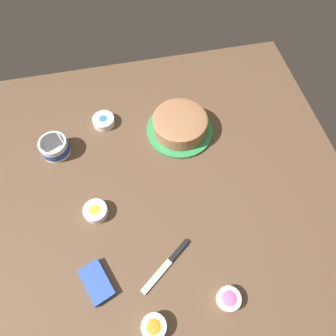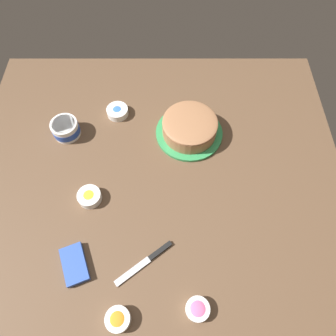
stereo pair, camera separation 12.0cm
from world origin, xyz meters
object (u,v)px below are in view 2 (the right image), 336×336
(frosted_cake, at_px, (190,128))
(sprinkle_bowl_yellow, at_px, (89,196))
(spreading_knife, at_px, (149,259))
(sprinkle_bowl_orange, at_px, (118,319))
(sprinkle_bowl_blue, at_px, (117,111))
(sprinkle_bowl_pink, at_px, (198,309))
(candy_box_lower, at_px, (75,264))
(frosting_tub, at_px, (66,129))

(frosted_cake, bearing_deg, sprinkle_bowl_yellow, 128.05)
(spreading_knife, relative_size, sprinkle_bowl_orange, 2.49)
(sprinkle_bowl_orange, xyz_separation_m, sprinkle_bowl_blue, (0.84, 0.07, -0.00))
(sprinkle_bowl_yellow, distance_m, sprinkle_bowl_pink, 0.56)
(candy_box_lower, bearing_deg, frosting_tub, -9.71)
(frosting_tub, xyz_separation_m, candy_box_lower, (-0.56, -0.12, -0.02))
(candy_box_lower, bearing_deg, frosted_cake, -58.02)
(frosted_cake, relative_size, candy_box_lower, 2.17)
(sprinkle_bowl_orange, xyz_separation_m, sprinkle_bowl_pink, (0.03, -0.25, -0.00))
(frosted_cake, bearing_deg, candy_box_lower, 143.37)
(frosting_tub, height_order, sprinkle_bowl_pink, frosting_tub)
(spreading_knife, height_order, candy_box_lower, candy_box_lower)
(frosting_tub, height_order, sprinkle_bowl_blue, frosting_tub)
(sprinkle_bowl_blue, bearing_deg, sprinkle_bowl_orange, -175.25)
(frosting_tub, height_order, spreading_knife, frosting_tub)
(frosting_tub, bearing_deg, spreading_knife, -145.45)
(frosted_cake, xyz_separation_m, candy_box_lower, (-0.56, 0.42, -0.03))
(frosting_tub, relative_size, candy_box_lower, 0.87)
(sprinkle_bowl_blue, height_order, candy_box_lower, sprinkle_bowl_blue)
(sprinkle_bowl_orange, relative_size, candy_box_lower, 0.60)
(frosted_cake, relative_size, sprinkle_bowl_yellow, 3.22)
(frosting_tub, relative_size, sprinkle_bowl_blue, 1.21)
(sprinkle_bowl_blue, height_order, sprinkle_bowl_pink, sprinkle_bowl_pink)
(sprinkle_bowl_orange, bearing_deg, sprinkle_bowl_pink, -83.44)
(sprinkle_bowl_yellow, relative_size, sprinkle_bowl_pink, 1.15)
(sprinkle_bowl_orange, bearing_deg, spreading_knife, -25.84)
(frosted_cake, height_order, candy_box_lower, frosted_cake)
(sprinkle_bowl_yellow, xyz_separation_m, sprinkle_bowl_blue, (0.42, -0.07, -0.00))
(sprinkle_bowl_yellow, height_order, sprinkle_bowl_blue, sprinkle_bowl_yellow)
(frosted_cake, xyz_separation_m, spreading_knife, (-0.54, 0.16, -0.04))
(sprinkle_bowl_blue, distance_m, sprinkle_bowl_pink, 0.88)
(sprinkle_bowl_orange, distance_m, sprinkle_bowl_blue, 0.85)
(spreading_knife, relative_size, candy_box_lower, 1.49)
(sprinkle_bowl_blue, relative_size, sprinkle_bowl_pink, 1.23)
(sprinkle_bowl_pink, bearing_deg, sprinkle_bowl_blue, 21.72)
(spreading_knife, xyz_separation_m, sprinkle_bowl_orange, (-0.19, 0.09, 0.02))
(frosting_tub, bearing_deg, candy_box_lower, -168.33)
(sprinkle_bowl_yellow, bearing_deg, spreading_knife, -134.60)
(frosted_cake, height_order, spreading_knife, frosted_cake)
(frosting_tub, distance_m, sprinkle_bowl_orange, 0.79)
(spreading_knife, height_order, sprinkle_bowl_pink, sprinkle_bowl_pink)
(frosted_cake, height_order, sprinkle_bowl_orange, frosted_cake)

